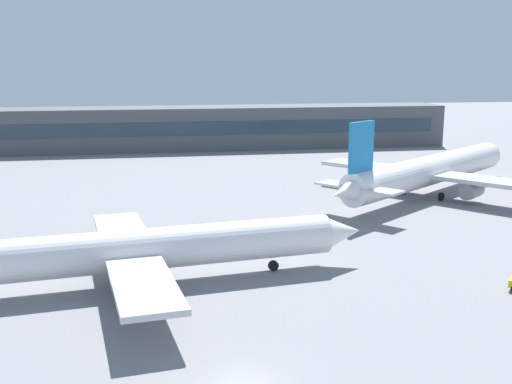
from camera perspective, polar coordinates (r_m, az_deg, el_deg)
name	(u,v)px	position (r m, az deg, el deg)	size (l,w,h in m)	color
ground_plane	(192,219)	(75.40, -5.89, -2.45)	(400.00, 400.00, 0.00)	gray
terminal_building	(169,128)	(136.27, -7.92, 5.77)	(120.56, 12.13, 9.00)	#4C5156
airplane_near	(145,250)	(53.37, -10.06, -5.19)	(39.97, 28.06, 9.89)	white
airplane_mid	(432,170)	(91.30, 15.72, 1.93)	(39.32, 32.25, 11.61)	white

